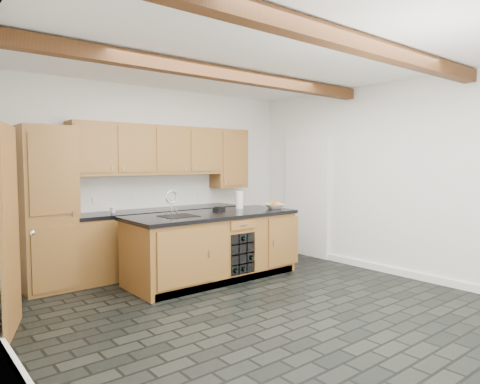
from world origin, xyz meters
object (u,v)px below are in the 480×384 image
object	(u,v)px
fruit_bowl	(275,206)
paper_towel	(240,200)
island	(214,246)
kitchen_scale	(219,209)

from	to	relation	value
fruit_bowl	paper_towel	xyz separation A→B (m)	(-0.42, 0.34, 0.10)
island	kitchen_scale	distance (m)	0.59
island	fruit_bowl	xyz separation A→B (m)	(1.07, -0.12, 0.50)
island	kitchen_scale	size ratio (longest dim) A/B	11.68
fruit_bowl	paper_towel	bearing A→B (deg)	141.02
island	kitchen_scale	world-z (taller)	kitchen_scale
paper_towel	kitchen_scale	bearing A→B (deg)	-177.37
island	kitchen_scale	xyz separation A→B (m)	(0.25, 0.20, 0.49)
fruit_bowl	kitchen_scale	bearing A→B (deg)	158.77
kitchen_scale	fruit_bowl	world-z (taller)	fruit_bowl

